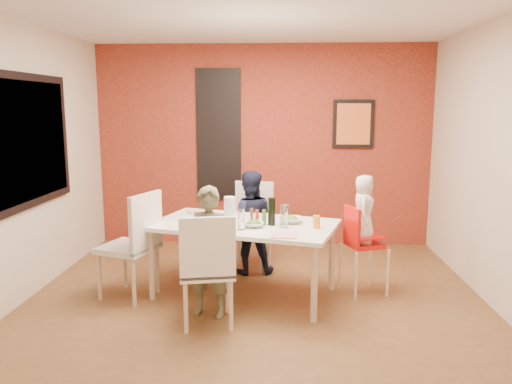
{
  "coord_description": "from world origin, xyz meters",
  "views": [
    {
      "loc": [
        0.24,
        -4.52,
        1.88
      ],
      "look_at": [
        0.0,
        0.3,
        1.05
      ],
      "focal_mm": 35.0,
      "sensor_mm": 36.0,
      "label": 1
    }
  ],
  "objects_px": {
    "child_near": "(209,252)",
    "chair_left": "(136,240)",
    "high_chair": "(361,241)",
    "paper_towel_roll": "(230,210)",
    "chair_near": "(207,265)",
    "toddler": "(364,209)",
    "wine_bottle": "(272,212)",
    "dining_table": "(244,229)",
    "child_far": "(249,222)",
    "chair_far": "(252,220)"
  },
  "relations": [
    {
      "from": "child_near",
      "to": "chair_left",
      "type": "bearing_deg",
      "value": 166.88
    },
    {
      "from": "high_chair",
      "to": "paper_towel_roll",
      "type": "xyz_separation_m",
      "value": [
        -1.31,
        -0.08,
        0.33
      ]
    },
    {
      "from": "chair_near",
      "to": "toddler",
      "type": "relative_size",
      "value": 1.46
    },
    {
      "from": "high_chair",
      "to": "toddler",
      "type": "bearing_deg",
      "value": -74.09
    },
    {
      "from": "high_chair",
      "to": "wine_bottle",
      "type": "xyz_separation_m",
      "value": [
        -0.9,
        -0.18,
        0.34
      ]
    },
    {
      "from": "chair_left",
      "to": "child_near",
      "type": "distance_m",
      "value": 0.87
    },
    {
      "from": "toddler",
      "to": "high_chair",
      "type": "bearing_deg",
      "value": 135.76
    },
    {
      "from": "dining_table",
      "to": "child_far",
      "type": "xyz_separation_m",
      "value": [
        0.01,
        0.68,
        -0.09
      ]
    },
    {
      "from": "paper_towel_roll",
      "to": "dining_table",
      "type": "bearing_deg",
      "value": -12.5
    },
    {
      "from": "paper_towel_roll",
      "to": "chair_near",
      "type": "bearing_deg",
      "value": -97.98
    },
    {
      "from": "wine_bottle",
      "to": "chair_near",
      "type": "bearing_deg",
      "value": -127.32
    },
    {
      "from": "chair_near",
      "to": "paper_towel_roll",
      "type": "xyz_separation_m",
      "value": [
        0.11,
        0.8,
        0.31
      ]
    },
    {
      "from": "chair_far",
      "to": "child_far",
      "type": "height_order",
      "value": "child_far"
    },
    {
      "from": "child_far",
      "to": "paper_towel_roll",
      "type": "height_order",
      "value": "child_far"
    },
    {
      "from": "chair_near",
      "to": "child_far",
      "type": "bearing_deg",
      "value": -111.44
    },
    {
      "from": "chair_left",
      "to": "toddler",
      "type": "bearing_deg",
      "value": 116.31
    },
    {
      "from": "chair_near",
      "to": "high_chair",
      "type": "distance_m",
      "value": 1.67
    },
    {
      "from": "chair_near",
      "to": "chair_left",
      "type": "relative_size",
      "value": 0.94
    },
    {
      "from": "child_far",
      "to": "paper_towel_roll",
      "type": "relative_size",
      "value": 4.59
    },
    {
      "from": "toddler",
      "to": "paper_towel_roll",
      "type": "distance_m",
      "value": 1.34
    },
    {
      "from": "chair_far",
      "to": "paper_towel_roll",
      "type": "height_order",
      "value": "chair_far"
    },
    {
      "from": "chair_near",
      "to": "child_near",
      "type": "bearing_deg",
      "value": -97.17
    },
    {
      "from": "dining_table",
      "to": "chair_left",
      "type": "relative_size",
      "value": 1.87
    },
    {
      "from": "child_near",
      "to": "child_far",
      "type": "xyz_separation_m",
      "value": [
        0.28,
        1.21,
        -0.01
      ]
    },
    {
      "from": "child_near",
      "to": "toddler",
      "type": "distance_m",
      "value": 1.62
    },
    {
      "from": "chair_near",
      "to": "child_near",
      "type": "distance_m",
      "value": 0.25
    },
    {
      "from": "dining_table",
      "to": "toddler",
      "type": "distance_m",
      "value": 1.21
    },
    {
      "from": "high_chair",
      "to": "child_far",
      "type": "height_order",
      "value": "child_far"
    },
    {
      "from": "chair_far",
      "to": "high_chair",
      "type": "height_order",
      "value": "chair_far"
    },
    {
      "from": "child_near",
      "to": "toddler",
      "type": "xyz_separation_m",
      "value": [
        1.46,
        0.64,
        0.28
      ]
    },
    {
      "from": "wine_bottle",
      "to": "paper_towel_roll",
      "type": "distance_m",
      "value": 0.43
    },
    {
      "from": "chair_left",
      "to": "dining_table",
      "type": "bearing_deg",
      "value": 117.38
    },
    {
      "from": "high_chair",
      "to": "wine_bottle",
      "type": "distance_m",
      "value": 0.97
    },
    {
      "from": "paper_towel_roll",
      "to": "child_near",
      "type": "bearing_deg",
      "value": -103.16
    },
    {
      "from": "child_near",
      "to": "paper_towel_roll",
      "type": "distance_m",
      "value": 0.63
    },
    {
      "from": "dining_table",
      "to": "chair_left",
      "type": "height_order",
      "value": "chair_left"
    },
    {
      "from": "chair_left",
      "to": "child_near",
      "type": "height_order",
      "value": "child_near"
    },
    {
      "from": "dining_table",
      "to": "wine_bottle",
      "type": "xyz_separation_m",
      "value": [
        0.28,
        -0.07,
        0.2
      ]
    },
    {
      "from": "child_far",
      "to": "paper_towel_roll",
      "type": "bearing_deg",
      "value": 71.21
    },
    {
      "from": "dining_table",
      "to": "child_near",
      "type": "height_order",
      "value": "child_near"
    },
    {
      "from": "toddler",
      "to": "wine_bottle",
      "type": "height_order",
      "value": "toddler"
    },
    {
      "from": "chair_near",
      "to": "toddler",
      "type": "height_order",
      "value": "toddler"
    },
    {
      "from": "chair_near",
      "to": "child_far",
      "type": "height_order",
      "value": "child_far"
    },
    {
      "from": "chair_near",
      "to": "chair_far",
      "type": "bearing_deg",
      "value": -110.52
    },
    {
      "from": "child_near",
      "to": "toddler",
      "type": "bearing_deg",
      "value": 36.56
    },
    {
      "from": "child_far",
      "to": "wine_bottle",
      "type": "bearing_deg",
      "value": 103.73
    },
    {
      "from": "chair_near",
      "to": "child_far",
      "type": "xyz_separation_m",
      "value": [
        0.26,
        1.45,
        0.03
      ]
    },
    {
      "from": "toddler",
      "to": "wine_bottle",
      "type": "bearing_deg",
      "value": 112.54
    },
    {
      "from": "chair_near",
      "to": "high_chair",
      "type": "bearing_deg",
      "value": -159.58
    },
    {
      "from": "high_chair",
      "to": "child_near",
      "type": "height_order",
      "value": "child_near"
    }
  ]
}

